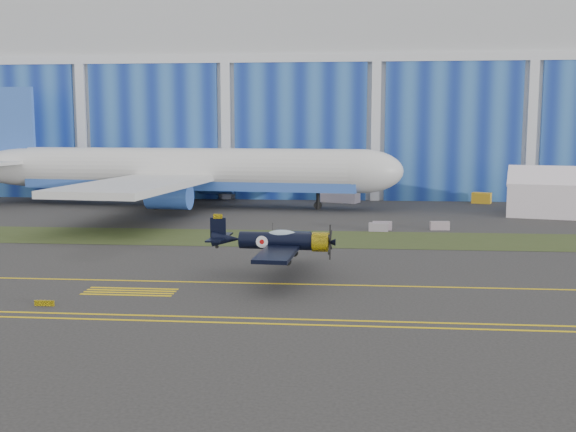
# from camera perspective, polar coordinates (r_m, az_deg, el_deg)

# --- Properties ---
(ground) EXTENTS (260.00, 260.00, 0.00)m
(ground) POSITION_cam_1_polar(r_m,az_deg,el_deg) (51.24, 9.37, -4.60)
(ground) COLOR #343332
(ground) RESTS_ON ground
(grass_median) EXTENTS (260.00, 10.00, 0.02)m
(grass_median) POSITION_cam_1_polar(r_m,az_deg,el_deg) (64.96, 8.48, -2.00)
(grass_median) COLOR #475128
(grass_median) RESTS_ON ground
(hangar) EXTENTS (220.00, 45.70, 30.00)m
(hangar) POSITION_cam_1_polar(r_m,az_deg,el_deg) (121.89, 7.05, 9.48)
(hangar) COLOR silver
(hangar) RESTS_ON ground
(taxiway_centreline) EXTENTS (200.00, 0.20, 0.02)m
(taxiway_centreline) POSITION_cam_1_polar(r_m,az_deg,el_deg) (46.37, 9.82, -5.88)
(taxiway_centreline) COLOR yellow
(taxiway_centreline) RESTS_ON ground
(edge_line_near) EXTENTS (80.00, 0.20, 0.02)m
(edge_line_near) POSITION_cam_1_polar(r_m,az_deg,el_deg) (37.23, 11.00, -9.26)
(edge_line_near) COLOR yellow
(edge_line_near) RESTS_ON ground
(edge_line_far) EXTENTS (80.00, 0.20, 0.02)m
(edge_line_far) POSITION_cam_1_polar(r_m,az_deg,el_deg) (38.19, 10.85, -8.83)
(edge_line_far) COLOR yellow
(edge_line_far) RESTS_ON ground
(hold_short_ladder) EXTENTS (6.00, 2.40, 0.02)m
(hold_short_ladder) POSITION_cam_1_polar(r_m,az_deg,el_deg) (45.46, -13.23, -6.25)
(hold_short_ladder) COLOR yellow
(hold_short_ladder) RESTS_ON ground
(guard_board_left) EXTENTS (1.20, 0.15, 0.35)m
(guard_board_left) POSITION_cam_1_polar(r_m,az_deg,el_deg) (43.37, -19.93, -6.95)
(guard_board_left) COLOR yellow
(guard_board_left) RESTS_ON ground
(warbird) EXTENTS (10.94, 12.90, 3.64)m
(warbird) POSITION_cam_1_polar(r_m,az_deg,el_deg) (48.09, -0.96, -2.11)
(warbird) COLOR black
(warbird) RESTS_ON ground
(jetliner) EXTENTS (69.73, 61.06, 22.42)m
(jetliner) POSITION_cam_1_polar(r_m,az_deg,el_deg) (91.92, -8.53, 7.78)
(jetliner) COLOR silver
(jetliner) RESTS_ON ground
(tent) EXTENTS (15.05, 12.56, 6.06)m
(tent) POSITION_cam_1_polar(r_m,az_deg,el_deg) (88.42, 22.33, 2.00)
(tent) COLOR white
(tent) RESTS_ON ground
(shipping_container) EXTENTS (5.75, 4.10, 2.32)m
(shipping_container) POSITION_cam_1_polar(r_m,az_deg,el_deg) (96.60, 4.45, 1.85)
(shipping_container) COLOR silver
(shipping_container) RESTS_ON ground
(tug) EXTENTS (2.98, 2.42, 1.50)m
(tug) POSITION_cam_1_polar(r_m,az_deg,el_deg) (98.99, 16.07, 1.48)
(tug) COLOR yellow
(tug) RESTS_ON ground
(barrier_a) EXTENTS (2.00, 0.61, 0.90)m
(barrier_a) POSITION_cam_1_polar(r_m,az_deg,el_deg) (71.08, 7.98, -0.82)
(barrier_a) COLOR gray
(barrier_a) RESTS_ON ground
(barrier_b) EXTENTS (2.04, 0.74, 0.90)m
(barrier_b) POSITION_cam_1_polar(r_m,az_deg,el_deg) (69.95, 7.67, -0.95)
(barrier_b) COLOR gray
(barrier_b) RESTS_ON ground
(barrier_c) EXTENTS (2.06, 0.83, 0.90)m
(barrier_c) POSITION_cam_1_polar(r_m,az_deg,el_deg) (72.21, 12.72, -0.80)
(barrier_c) COLOR gray
(barrier_c) RESTS_ON ground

